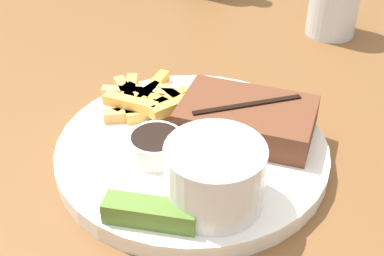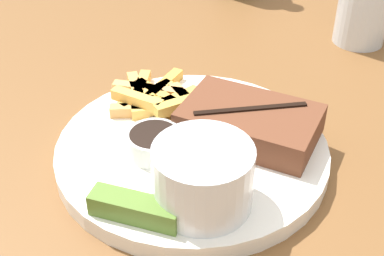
# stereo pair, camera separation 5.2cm
# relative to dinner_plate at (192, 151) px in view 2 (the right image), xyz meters

# --- Properties ---
(dining_table) EXTENTS (1.57, 1.28, 0.73)m
(dining_table) POSITION_rel_dinner_plate_xyz_m (0.00, 0.00, -0.07)
(dining_table) COLOR brown
(dining_table) RESTS_ON ground_plane
(dinner_plate) EXTENTS (0.27, 0.27, 0.02)m
(dinner_plate) POSITION_rel_dinner_plate_xyz_m (0.00, 0.00, 0.00)
(dinner_plate) COLOR white
(dinner_plate) RESTS_ON dining_table
(steak_portion) EXTENTS (0.14, 0.10, 0.03)m
(steak_portion) POSITION_rel_dinner_plate_xyz_m (0.04, 0.04, 0.02)
(steak_portion) COLOR brown
(steak_portion) RESTS_ON dinner_plate
(fries_pile) EXTENTS (0.14, 0.11, 0.02)m
(fries_pile) POSITION_rel_dinner_plate_xyz_m (-0.06, 0.04, 0.02)
(fries_pile) COLOR gold
(fries_pile) RESTS_ON dinner_plate
(coleslaw_cup) EXTENTS (0.09, 0.09, 0.06)m
(coleslaw_cup) POSITION_rel_dinner_plate_xyz_m (0.05, -0.07, 0.04)
(coleslaw_cup) COLOR white
(coleslaw_cup) RESTS_ON dinner_plate
(dipping_sauce_cup) EXTENTS (0.05, 0.05, 0.02)m
(dipping_sauce_cup) POSITION_rel_dinner_plate_xyz_m (-0.02, -0.03, 0.02)
(dipping_sauce_cup) COLOR silver
(dipping_sauce_cup) RESTS_ON dinner_plate
(pickle_spear) EXTENTS (0.08, 0.04, 0.02)m
(pickle_spear) POSITION_rel_dinner_plate_xyz_m (0.01, -0.11, 0.02)
(pickle_spear) COLOR #567A2D
(pickle_spear) RESTS_ON dinner_plate
(fork_utensil) EXTENTS (0.13, 0.05, 0.00)m
(fork_utensil) POSITION_rel_dinner_plate_xyz_m (-0.07, 0.02, 0.01)
(fork_utensil) COLOR #B7B7BC
(fork_utensil) RESTS_ON dinner_plate
(drinking_glass) EXTENTS (0.07, 0.07, 0.10)m
(drinking_glass) POSITION_rel_dinner_plate_xyz_m (0.06, 0.35, 0.04)
(drinking_glass) COLOR silver
(drinking_glass) RESTS_ON dining_table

